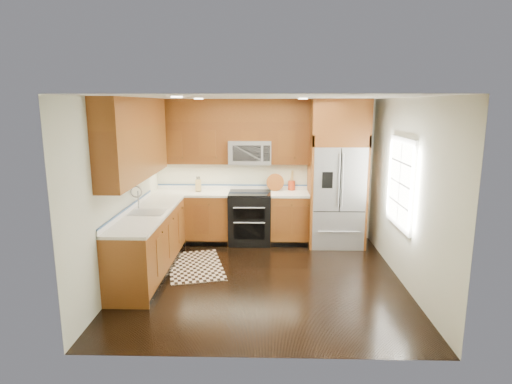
{
  "coord_description": "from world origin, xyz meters",
  "views": [
    {
      "loc": [
        0.06,
        -5.88,
        2.51
      ],
      "look_at": [
        -0.11,
        0.6,
        1.17
      ],
      "focal_mm": 30.0,
      "sensor_mm": 36.0,
      "label": 1
    }
  ],
  "objects_px": {
    "rug": "(195,266)",
    "range": "(250,218)",
    "refrigerator": "(337,174)",
    "utensil_crock": "(292,183)",
    "knife_block": "(198,185)"
  },
  "relations": [
    {
      "from": "range",
      "to": "rug",
      "type": "distance_m",
      "value": 1.52
    },
    {
      "from": "rug",
      "to": "range",
      "type": "bearing_deg",
      "value": 41.23
    },
    {
      "from": "range",
      "to": "knife_block",
      "type": "bearing_deg",
      "value": 173.02
    },
    {
      "from": "rug",
      "to": "utensil_crock",
      "type": "xyz_separation_m",
      "value": [
        1.58,
        1.47,
        1.06
      ]
    },
    {
      "from": "range",
      "to": "refrigerator",
      "type": "relative_size",
      "value": 0.36
    },
    {
      "from": "refrigerator",
      "to": "rug",
      "type": "relative_size",
      "value": 1.92
    },
    {
      "from": "utensil_crock",
      "to": "refrigerator",
      "type": "bearing_deg",
      "value": -21.4
    },
    {
      "from": "refrigerator",
      "to": "utensil_crock",
      "type": "bearing_deg",
      "value": 158.6
    },
    {
      "from": "range",
      "to": "rug",
      "type": "xyz_separation_m",
      "value": [
        -0.82,
        -1.2,
        -0.46
      ]
    },
    {
      "from": "refrigerator",
      "to": "utensil_crock",
      "type": "height_order",
      "value": "refrigerator"
    },
    {
      "from": "knife_block",
      "to": "refrigerator",
      "type": "bearing_deg",
      "value": -3.53
    },
    {
      "from": "refrigerator",
      "to": "knife_block",
      "type": "relative_size",
      "value": 9.54
    },
    {
      "from": "range",
      "to": "refrigerator",
      "type": "distance_m",
      "value": 1.76
    },
    {
      "from": "knife_block",
      "to": "utensil_crock",
      "type": "distance_m",
      "value": 1.72
    },
    {
      "from": "knife_block",
      "to": "range",
      "type": "bearing_deg",
      "value": -6.98
    }
  ]
}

